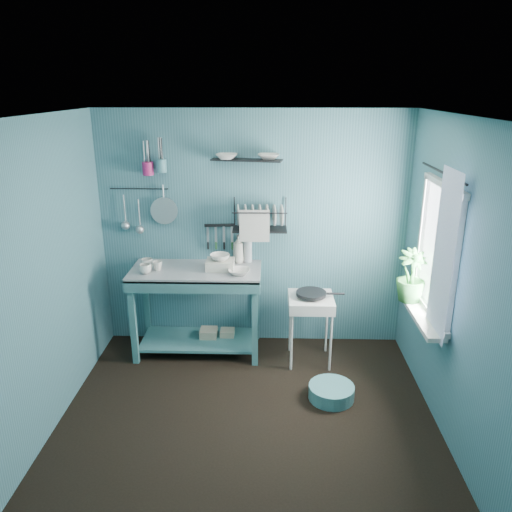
{
  "coord_description": "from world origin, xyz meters",
  "views": [
    {
      "loc": [
        0.18,
        -3.54,
        2.7
      ],
      "look_at": [
        0.05,
        0.85,
        1.2
      ],
      "focal_mm": 35.0,
      "sensor_mm": 36.0,
      "label": 1
    }
  ],
  "objects_px": {
    "colander": "(164,211)",
    "storage_tin_small": "(227,338)",
    "frying_pan": "(311,293)",
    "storage_tin_large": "(209,338)",
    "mug_left": "(145,269)",
    "work_counter": "(198,310)",
    "mug_right": "(147,263)",
    "utensil_cup_magenta": "(148,169)",
    "wash_tub": "(220,265)",
    "soap_bottle": "(238,249)",
    "hotplate_stand": "(310,329)",
    "utensil_cup_teal": "(161,166)",
    "mug_mid": "(157,266)",
    "water_bottle": "(248,249)",
    "dish_rack": "(260,215)",
    "potted_plant": "(411,276)",
    "floor_basin": "(331,392)"
  },
  "relations": [
    {
      "from": "work_counter",
      "to": "mug_mid",
      "type": "xyz_separation_m",
      "value": [
        -0.38,
        -0.06,
        0.51
      ]
    },
    {
      "from": "utensil_cup_magenta",
      "to": "hotplate_stand",
      "type": "bearing_deg",
      "value": -13.21
    },
    {
      "from": "wash_tub",
      "to": "utensil_cup_teal",
      "type": "relative_size",
      "value": 2.15
    },
    {
      "from": "mug_left",
      "to": "storage_tin_large",
      "type": "height_order",
      "value": "mug_left"
    },
    {
      "from": "soap_bottle",
      "to": "utensil_cup_teal",
      "type": "height_order",
      "value": "utensil_cup_teal"
    },
    {
      "from": "mug_mid",
      "to": "mug_right",
      "type": "xyz_separation_m",
      "value": [
        -0.12,
        0.06,
        0.0
      ]
    },
    {
      "from": "wash_tub",
      "to": "storage_tin_large",
      "type": "distance_m",
      "value": 0.89
    },
    {
      "from": "dish_rack",
      "to": "utensil_cup_magenta",
      "type": "bearing_deg",
      "value": 178.59
    },
    {
      "from": "mug_right",
      "to": "hotplate_stand",
      "type": "height_order",
      "value": "mug_right"
    },
    {
      "from": "floor_basin",
      "to": "wash_tub",
      "type": "bearing_deg",
      "value": 142.29
    },
    {
      "from": "colander",
      "to": "potted_plant",
      "type": "bearing_deg",
      "value": -17.27
    },
    {
      "from": "water_bottle",
      "to": "mug_mid",
      "type": "bearing_deg",
      "value": -162.72
    },
    {
      "from": "mug_left",
      "to": "hotplate_stand",
      "type": "xyz_separation_m",
      "value": [
        1.65,
        -0.02,
        -0.63
      ]
    },
    {
      "from": "work_counter",
      "to": "mug_right",
      "type": "height_order",
      "value": "mug_right"
    },
    {
      "from": "wash_tub",
      "to": "frying_pan",
      "type": "relative_size",
      "value": 0.93
    },
    {
      "from": "water_bottle",
      "to": "dish_rack",
      "type": "xyz_separation_m",
      "value": [
        0.13,
        -0.06,
        0.39
      ]
    },
    {
      "from": "mug_left",
      "to": "mug_right",
      "type": "distance_m",
      "value": 0.16
    },
    {
      "from": "storage_tin_small",
      "to": "floor_basin",
      "type": "bearing_deg",
      "value": -42.26
    },
    {
      "from": "utensil_cup_magenta",
      "to": "mug_right",
      "type": "bearing_deg",
      "value": -97.61
    },
    {
      "from": "utensil_cup_teal",
      "to": "storage_tin_large",
      "type": "distance_m",
      "value": 1.9
    },
    {
      "from": "wash_tub",
      "to": "hotplate_stand",
      "type": "bearing_deg",
      "value": -9.88
    },
    {
      "from": "mug_right",
      "to": "work_counter",
      "type": "bearing_deg",
      "value": 0.0
    },
    {
      "from": "water_bottle",
      "to": "dish_rack",
      "type": "relative_size",
      "value": 0.51
    },
    {
      "from": "mug_right",
      "to": "colander",
      "type": "distance_m",
      "value": 0.57
    },
    {
      "from": "hotplate_stand",
      "to": "storage_tin_small",
      "type": "relative_size",
      "value": 3.56
    },
    {
      "from": "work_counter",
      "to": "mug_right",
      "type": "xyz_separation_m",
      "value": [
        -0.5,
        0.0,
        0.52
      ]
    },
    {
      "from": "utensil_cup_magenta",
      "to": "storage_tin_small",
      "type": "distance_m",
      "value": 1.98
    },
    {
      "from": "hotplate_stand",
      "to": "utensil_cup_magenta",
      "type": "height_order",
      "value": "utensil_cup_magenta"
    },
    {
      "from": "frying_pan",
      "to": "work_counter",
      "type": "bearing_deg",
      "value": 171.25
    },
    {
      "from": "wash_tub",
      "to": "soap_bottle",
      "type": "distance_m",
      "value": 0.3
    },
    {
      "from": "dish_rack",
      "to": "storage_tin_large",
      "type": "height_order",
      "value": "dish_rack"
    },
    {
      "from": "wash_tub",
      "to": "water_bottle",
      "type": "relative_size",
      "value": 1.0
    },
    {
      "from": "mug_right",
      "to": "hotplate_stand",
      "type": "relative_size",
      "value": 0.17
    },
    {
      "from": "mug_left",
      "to": "utensil_cup_magenta",
      "type": "distance_m",
      "value": 1.0
    },
    {
      "from": "soap_bottle",
      "to": "colander",
      "type": "height_order",
      "value": "colander"
    },
    {
      "from": "utensil_cup_teal",
      "to": "potted_plant",
      "type": "bearing_deg",
      "value": -16.63
    },
    {
      "from": "frying_pan",
      "to": "storage_tin_large",
      "type": "distance_m",
      "value": 1.26
    },
    {
      "from": "work_counter",
      "to": "hotplate_stand",
      "type": "distance_m",
      "value": 1.19
    },
    {
      "from": "mug_left",
      "to": "frying_pan",
      "type": "xyz_separation_m",
      "value": [
        1.65,
        -0.02,
        -0.24
      ]
    },
    {
      "from": "colander",
      "to": "storage_tin_small",
      "type": "height_order",
      "value": "colander"
    },
    {
      "from": "hotplate_stand",
      "to": "frying_pan",
      "type": "relative_size",
      "value": 2.37
    },
    {
      "from": "water_bottle",
      "to": "storage_tin_large",
      "type": "distance_m",
      "value": 1.07
    },
    {
      "from": "soap_bottle",
      "to": "colander",
      "type": "distance_m",
      "value": 0.86
    },
    {
      "from": "work_counter",
      "to": "hotplate_stand",
      "type": "relative_size",
      "value": 1.86
    },
    {
      "from": "floor_basin",
      "to": "utensil_cup_magenta",
      "type": "bearing_deg",
      "value": 149.57
    },
    {
      "from": "utensil_cup_magenta",
      "to": "storage_tin_small",
      "type": "height_order",
      "value": "utensil_cup_magenta"
    },
    {
      "from": "mug_right",
      "to": "dish_rack",
      "type": "distance_m",
      "value": 1.25
    },
    {
      "from": "wash_tub",
      "to": "water_bottle",
      "type": "distance_m",
      "value": 0.37
    },
    {
      "from": "mug_mid",
      "to": "floor_basin",
      "type": "xyz_separation_m",
      "value": [
        1.7,
        -0.79,
        -0.92
      ]
    },
    {
      "from": "work_counter",
      "to": "wash_tub",
      "type": "height_order",
      "value": "wash_tub"
    }
  ]
}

